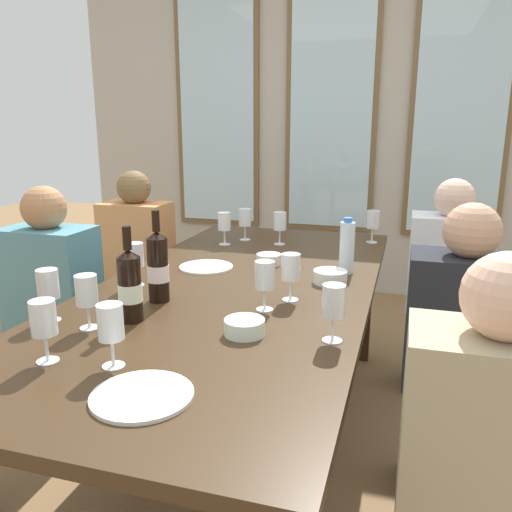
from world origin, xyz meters
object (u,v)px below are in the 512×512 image
object	(u,v)px
wine_glass_1	(334,302)
seated_person_2	(139,271)
wine_glass_7	(265,278)
dining_table	(236,301)
seated_person_4	(55,316)
wine_bottle_0	(130,286)
wine_glass_0	(291,269)
wine_glass_4	(44,321)
tasting_bowl_1	(330,277)
wine_glass_11	(87,293)
water_bottle	(347,247)
seated_person_5	(458,365)
tasting_bowl_2	(245,327)
tasting_bowl_0	(269,259)
seated_person_1	(482,498)
wine_glass_5	(245,218)
wine_glass_9	(224,223)
seated_person_3	(445,295)
white_plate_1	(142,395)
wine_glass_6	(111,325)
wine_glass_3	(373,221)
wine_bottle_1	(158,267)
wine_glass_10	(48,285)
wine_glass_8	(135,257)
white_plate_0	(206,267)
wine_glass_2	(280,223)

from	to	relation	value
wine_glass_1	seated_person_2	distance (m)	1.77
wine_glass_7	seated_person_2	xyz separation A→B (m)	(-1.03, 0.97, -0.33)
dining_table	seated_person_4	xyz separation A→B (m)	(-0.85, -0.03, -0.15)
wine_bottle_0	wine_glass_0	world-z (taller)	wine_bottle_0
wine_glass_4	tasting_bowl_1	bearing A→B (deg)	56.22
wine_glass_11	seated_person_4	bearing A→B (deg)	136.44
seated_person_4	water_bottle	bearing A→B (deg)	15.08
seated_person_5	dining_table	bearing A→B (deg)	177.96
seated_person_4	tasting_bowl_2	bearing A→B (deg)	-22.69
tasting_bowl_0	seated_person_1	distance (m)	1.37
wine_glass_5	dining_table	bearing A→B (deg)	-74.79
seated_person_2	wine_glass_9	bearing A→B (deg)	-6.86
wine_glass_1	wine_glass_4	xyz separation A→B (m)	(-0.71, -0.36, -0.00)
seated_person_1	seated_person_5	bearing A→B (deg)	90.00
wine_glass_1	wine_bottle_0	bearing A→B (deg)	-178.08
wine_glass_7	seated_person_3	distance (m)	1.27
white_plate_1	wine_glass_9	bearing A→B (deg)	102.98
wine_glass_7	seated_person_3	size ratio (longest dim) A/B	0.16
wine_glass_9	seated_person_1	world-z (taller)	seated_person_1
tasting_bowl_0	wine_glass_6	bearing A→B (deg)	-96.37
dining_table	wine_glass_3	world-z (taller)	wine_glass_3
tasting_bowl_0	wine_glass_0	bearing A→B (deg)	-65.90
wine_glass_1	seated_person_5	distance (m)	0.66
wine_glass_1	wine_glass_0	bearing A→B (deg)	121.96
wine_bottle_1	wine_glass_9	xyz separation A→B (m)	(-0.08, 0.91, -0.01)
seated_person_3	seated_person_4	xyz separation A→B (m)	(-1.69, -0.82, 0.00)
seated_person_1	seated_person_2	bearing A→B (deg)	139.24
dining_table	seated_person_5	xyz separation A→B (m)	(0.85, -0.03, -0.15)
wine_glass_10	wine_bottle_0	bearing A→B (deg)	17.42
dining_table	wine_glass_8	size ratio (longest dim) A/B	13.15
tasting_bowl_0	wine_glass_9	world-z (taller)	wine_glass_9
water_bottle	wine_glass_7	size ratio (longest dim) A/B	1.38
tasting_bowl_2	white_plate_0	bearing A→B (deg)	120.67
wine_bottle_0	seated_person_5	distance (m)	1.18
wine_glass_1	tasting_bowl_1	bearing A→B (deg)	99.31
white_plate_0	wine_glass_10	world-z (taller)	wine_glass_10
dining_table	wine_glass_4	bearing A→B (deg)	-108.54
tasting_bowl_1	white_plate_1	bearing A→B (deg)	-105.56
seated_person_5	wine_glass_7	bearing A→B (deg)	-162.31
wine_glass_8	seated_person_3	size ratio (longest dim) A/B	0.16
wine_glass_2	wine_glass_8	size ratio (longest dim) A/B	1.00
tasting_bowl_1	seated_person_4	size ratio (longest dim) A/B	0.12
seated_person_1	wine_glass_1	bearing A→B (deg)	143.05
dining_table	wine_glass_6	xyz separation A→B (m)	(-0.08, -0.77, 0.18)
tasting_bowl_2	seated_person_3	bearing A→B (deg)	62.13
white_plate_0	seated_person_4	world-z (taller)	seated_person_4
wine_bottle_1	wine_glass_4	bearing A→B (deg)	-96.51
tasting_bowl_2	seated_person_2	xyz separation A→B (m)	(-1.03, 1.19, -0.24)
white_plate_1	seated_person_3	distance (m)	1.86
wine_glass_8	wine_glass_3	bearing A→B (deg)	51.66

